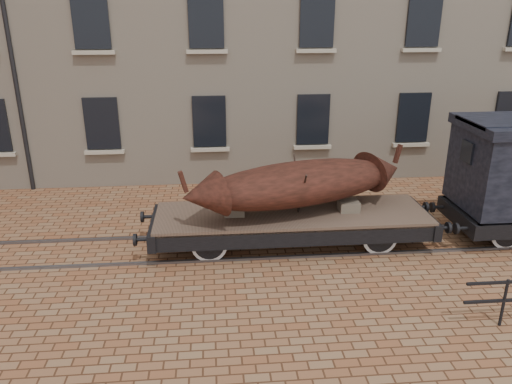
{
  "coord_description": "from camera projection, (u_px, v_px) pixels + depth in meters",
  "views": [
    {
      "loc": [
        -2.42,
        -11.48,
        5.77
      ],
      "look_at": [
        -1.34,
        0.5,
        1.3
      ],
      "focal_mm": 35.0,
      "sensor_mm": 36.0,
      "label": 1
    }
  ],
  "objects": [
    {
      "name": "rail_track",
      "position": [
        309.0,
        243.0,
        12.92
      ],
      "size": [
        30.0,
        1.52,
        0.06
      ],
      "color": "#59595E",
      "rests_on": "ground"
    },
    {
      "name": "iron_boat",
      "position": [
        299.0,
        183.0,
        12.32
      ],
      "size": [
        5.97,
        3.17,
        1.47
      ],
      "color": "#491E16",
      "rests_on": "flatcar_wagon"
    },
    {
      "name": "flatcar_wagon",
      "position": [
        292.0,
        219.0,
        12.64
      ],
      "size": [
        7.72,
        2.09,
        1.17
      ],
      "color": "brown",
      "rests_on": "ground"
    },
    {
      "name": "ground",
      "position": [
        309.0,
        244.0,
        12.93
      ],
      "size": [
        90.0,
        90.0,
        0.0
      ],
      "primitive_type": "plane",
      "color": "brown"
    }
  ]
}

